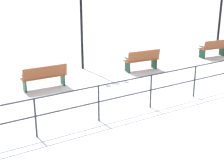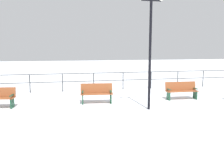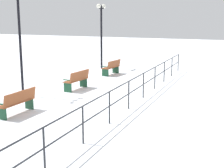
% 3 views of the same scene
% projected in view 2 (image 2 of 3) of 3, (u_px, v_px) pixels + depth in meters
% --- Properties ---
extents(ground_plane, '(80.00, 80.00, 0.00)m').
position_uv_depth(ground_plane, '(140.00, 101.00, 12.28)').
color(ground_plane, white).
rests_on(ground_plane, ground).
extents(bench_second, '(0.70, 1.62, 0.95)m').
position_uv_depth(bench_second, '(97.00, 93.00, 11.73)').
color(bench_second, brown).
rests_on(bench_second, ground).
extents(bench_third, '(0.55, 1.72, 0.92)m').
position_uv_depth(bench_third, '(181.00, 90.00, 12.61)').
color(bench_third, brown).
rests_on(bench_third, ground).
extents(lamppost_middle, '(0.24, 1.10, 4.89)m').
position_uv_depth(lamppost_middle, '(150.00, 34.00, 10.11)').
color(lamppost_middle, black).
rests_on(lamppost_middle, ground).
extents(waterfront_railing, '(0.05, 19.42, 1.14)m').
position_uv_depth(waterfront_railing, '(123.00, 78.00, 15.55)').
color(waterfront_railing, '#26282D').
rests_on(waterfront_railing, ground).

